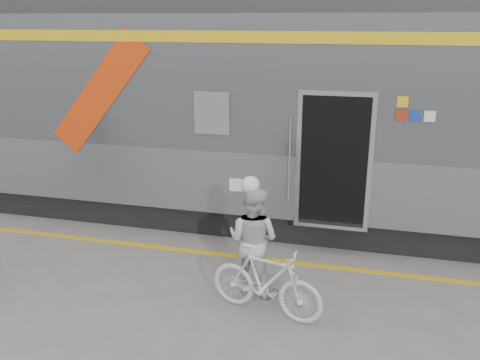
% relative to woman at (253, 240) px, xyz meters
% --- Properties ---
extents(ground, '(90.00, 90.00, 0.00)m').
position_rel_woman_xyz_m(ground, '(-0.83, -1.17, -0.78)').
color(ground, slate).
rests_on(ground, ground).
extents(train, '(24.00, 3.17, 4.10)m').
position_rel_woman_xyz_m(train, '(-1.24, 3.03, 1.27)').
color(train, black).
rests_on(train, ground).
extents(safety_strip, '(24.00, 0.12, 0.01)m').
position_rel_woman_xyz_m(safety_strip, '(-0.83, 0.98, -0.78)').
color(safety_strip, gold).
rests_on(safety_strip, ground).
extents(woman, '(0.88, 0.75, 1.56)m').
position_rel_woman_xyz_m(woman, '(0.00, 0.00, 0.00)').
color(woman, silver).
rests_on(woman, ground).
extents(bicycle_right, '(1.63, 0.81, 0.95)m').
position_rel_woman_xyz_m(bicycle_right, '(0.30, -0.55, -0.31)').
color(bicycle_right, silver).
rests_on(bicycle_right, ground).
extents(helmet_woman, '(0.25, 0.25, 0.25)m').
position_rel_woman_xyz_m(helmet_woman, '(0.00, 0.00, 0.91)').
color(helmet_woman, white).
rests_on(helmet_woman, woman).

